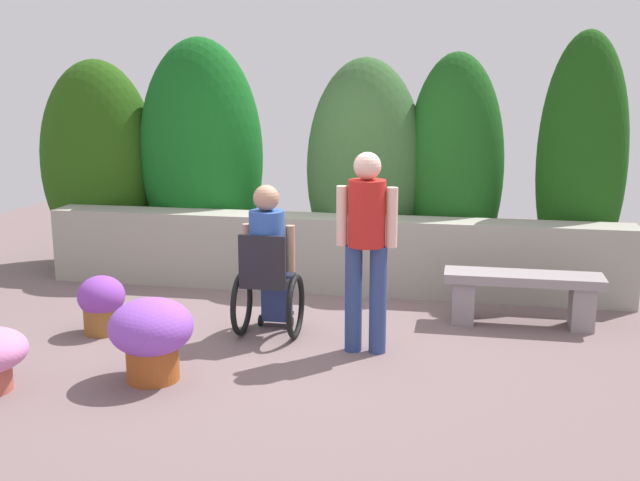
# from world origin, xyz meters

# --- Properties ---
(ground_plane) EXTENTS (12.27, 12.27, 0.00)m
(ground_plane) POSITION_xyz_m (0.00, 0.00, 0.00)
(ground_plane) COLOR #705B5C
(stone_retaining_wall) EXTENTS (6.11, 0.43, 0.79)m
(stone_retaining_wall) POSITION_xyz_m (0.00, 1.47, 0.40)
(stone_retaining_wall) COLOR #999788
(stone_retaining_wall) RESTS_ON ground
(hedge_backdrop) EXTENTS (6.62, 1.03, 2.69)m
(hedge_backdrop) POSITION_xyz_m (-0.66, 2.10, 1.26)
(hedge_backdrop) COLOR #244F10
(hedge_backdrop) RESTS_ON ground
(stone_bench) EXTENTS (1.41, 0.37, 0.48)m
(stone_bench) POSITION_xyz_m (1.92, 0.66, 0.31)
(stone_bench) COLOR gray
(stone_bench) RESTS_ON ground
(person_in_wheelchair) EXTENTS (0.53, 0.66, 1.33)m
(person_in_wheelchair) POSITION_xyz_m (-0.26, -0.05, 0.62)
(person_in_wheelchair) COLOR black
(person_in_wheelchair) RESTS_ON ground
(person_standing_companion) EXTENTS (0.49, 0.30, 1.64)m
(person_standing_companion) POSITION_xyz_m (0.61, -0.30, 0.95)
(person_standing_companion) COLOR navy
(person_standing_companion) RESTS_ON ground
(flower_pot_terracotta_by_wall) EXTENTS (0.41, 0.41, 0.52)m
(flower_pot_terracotta_by_wall) POSITION_xyz_m (-1.72, -0.28, 0.27)
(flower_pot_terracotta_by_wall) COLOR #915A26
(flower_pot_terracotta_by_wall) RESTS_ON ground
(flower_pot_red_accent) EXTENTS (0.63, 0.63, 0.62)m
(flower_pot_red_accent) POSITION_xyz_m (-0.86, -1.20, 0.36)
(flower_pot_red_accent) COLOR #A04D1F
(flower_pot_red_accent) RESTS_ON ground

